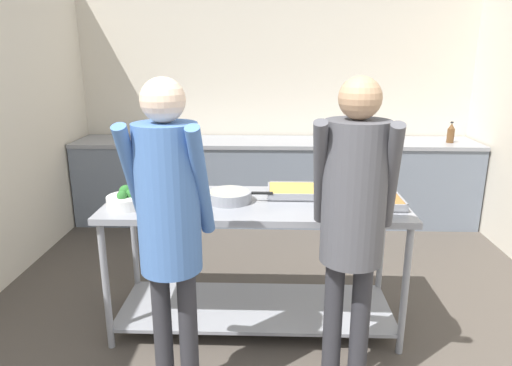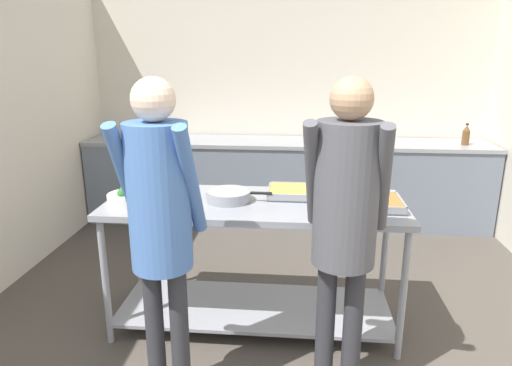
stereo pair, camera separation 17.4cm
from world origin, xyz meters
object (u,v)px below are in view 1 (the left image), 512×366
Objects in this scene: broccoli_bowl at (127,200)px; serving_tray_vegetables at (368,201)px; sauce_pan at (230,196)px; plate_stack at (178,191)px; guest_serving_right at (353,207)px; guest_serving_left at (169,213)px; serving_tray_roast at (297,192)px; water_bottle at (451,133)px.

broccoli_bowl is 0.61× the size of serving_tray_vegetables.
sauce_pan is at bearing 10.87° from broccoli_bowl.
guest_serving_right is at bearing -35.41° from plate_stack.
broccoli_bowl is at bearing 158.74° from guest_serving_right.
guest_serving_left is 1.00× the size of guest_serving_right.
guest_serving_left is at bearing -126.33° from serving_tray_roast.
water_bottle is (2.18, 2.02, 0.08)m from sauce_pan.
serving_tray_roast is at bearing 18.43° from sauce_pan.
serving_tray_vegetables is at bearing -122.07° from water_bottle.
sauce_pan is at bearing -16.61° from plate_stack.
plate_stack is 0.55× the size of serving_tray_roast.
serving_tray_vegetables is (0.90, -0.03, -0.01)m from sauce_pan.
serving_tray_vegetables is at bearing -6.27° from plate_stack.
serving_tray_vegetables is (1.54, 0.09, -0.02)m from broccoli_bowl.
sauce_pan reaches higher than serving_tray_roast.
serving_tray_vegetables is at bearing -22.00° from serving_tray_roast.
broccoli_bowl is 3.55m from water_bottle.
serving_tray_vegetables is at bearing 71.07° from guest_serving_right.
guest_serving_left reaches higher than broccoli_bowl.
sauce_pan is 0.25× the size of guest_serving_right.
plate_stack is 0.82m from serving_tray_roast.
plate_stack is at bearing 173.73° from serving_tray_vegetables.
water_bottle is (2.41, 2.79, -0.07)m from guest_serving_left.
serving_tray_roast is (0.82, 0.04, -0.01)m from plate_stack.
sauce_pan is 0.82m from guest_serving_left.
guest_serving_right is (0.24, -0.79, 0.16)m from serving_tray_roast.
broccoli_bowl is 1.18× the size of plate_stack.
broccoli_bowl is 0.60× the size of sauce_pan.
broccoli_bowl reaches higher than serving_tray_roast.
sauce_pan reaches higher than serving_tray_vegetables.
serving_tray_roast is 0.48m from serving_tray_vegetables.
plate_stack is at bearing -177.05° from serving_tray_roast.
guest_serving_left reaches higher than serving_tray_roast.
serving_tray_vegetables is 1.88× the size of water_bottle.
serving_tray_roast is 1.80× the size of water_bottle.
guest_serving_right is at bearing 8.03° from guest_serving_left.
sauce_pan is 0.25× the size of guest_serving_left.
water_bottle reaches higher than plate_stack.
guest_serving_left is at bearing -130.82° from water_bottle.
plate_stack is 0.98× the size of water_bottle.
guest_serving_right is (-0.21, -0.61, 0.16)m from serving_tray_vegetables.
broccoli_bowl reaches higher than sauce_pan.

